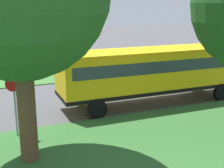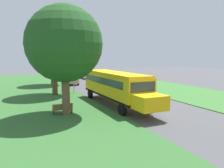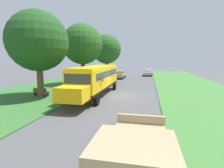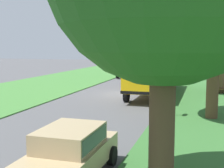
# 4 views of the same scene
# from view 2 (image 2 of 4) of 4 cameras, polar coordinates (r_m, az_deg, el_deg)

# --- Properties ---
(ground_plane) EXTENTS (120.00, 120.00, 0.00)m
(ground_plane) POSITION_cam_2_polar(r_m,az_deg,el_deg) (23.19, 6.08, -4.53)
(ground_plane) COLOR #4C4C4F
(grass_verge) EXTENTS (12.00, 80.00, 0.08)m
(grass_verge) POSITION_cam_2_polar(r_m,az_deg,el_deg) (20.12, -19.41, -6.61)
(grass_verge) COLOR #33662D
(grass_verge) RESTS_ON ground
(grass_far_side) EXTENTS (10.00, 80.00, 0.07)m
(grass_far_side) POSITION_cam_2_polar(r_m,az_deg,el_deg) (28.77, 21.71, -2.64)
(grass_far_side) COLOR #3D7533
(grass_far_side) RESTS_ON ground
(school_bus) EXTENTS (2.85, 12.42, 3.16)m
(school_bus) POSITION_cam_2_polar(r_m,az_deg,el_deg) (21.31, 0.89, -0.28)
(school_bus) COLOR yellow
(school_bus) RESTS_ON ground
(car_tan_nearest) EXTENTS (2.02, 4.40, 1.56)m
(car_tan_nearest) POSITION_cam_2_polar(r_m,az_deg,el_deg) (37.38, -10.83, 1.21)
(car_tan_nearest) COLOR tan
(car_tan_nearest) RESTS_ON ground
(car_silver_middle) EXTENTS (2.02, 4.40, 1.56)m
(car_silver_middle) POSITION_cam_2_polar(r_m,az_deg,el_deg) (45.86, -6.20, 2.38)
(car_silver_middle) COLOR #B7B7BC
(car_silver_middle) RESTS_ON ground
(oak_tree_beside_bus) EXTENTS (5.98, 5.98, 8.66)m
(oak_tree_beside_bus) POSITION_cam_2_polar(r_m,az_deg,el_deg) (17.51, -12.25, 10.47)
(oak_tree_beside_bus) COLOR brown
(oak_tree_beside_bus) RESTS_ON ground
(oak_tree_roadside_mid) EXTENTS (6.12, 6.12, 9.23)m
(oak_tree_roadside_mid) POSITION_cam_2_polar(r_m,az_deg,el_deg) (27.27, -15.21, 10.10)
(oak_tree_roadside_mid) COLOR brown
(oak_tree_roadside_mid) RESTS_ON ground
(oak_tree_far_end) EXTENTS (5.92, 5.92, 8.89)m
(oak_tree_far_end) POSITION_cam_2_polar(r_m,az_deg,el_deg) (36.96, -15.44, 8.95)
(oak_tree_far_end) COLOR #4C3826
(oak_tree_far_end) RESTS_ON ground
(stop_sign) EXTENTS (0.08, 0.68, 2.74)m
(stop_sign) POSITION_cam_2_polar(r_m,az_deg,el_deg) (28.09, -9.99, 1.04)
(stop_sign) COLOR gray
(stop_sign) RESTS_ON ground
(park_bench) EXTENTS (1.63, 0.60, 0.92)m
(park_bench) POSITION_cam_2_polar(r_m,az_deg,el_deg) (18.26, -12.80, -6.36)
(park_bench) COLOR brown
(park_bench) RESTS_ON ground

